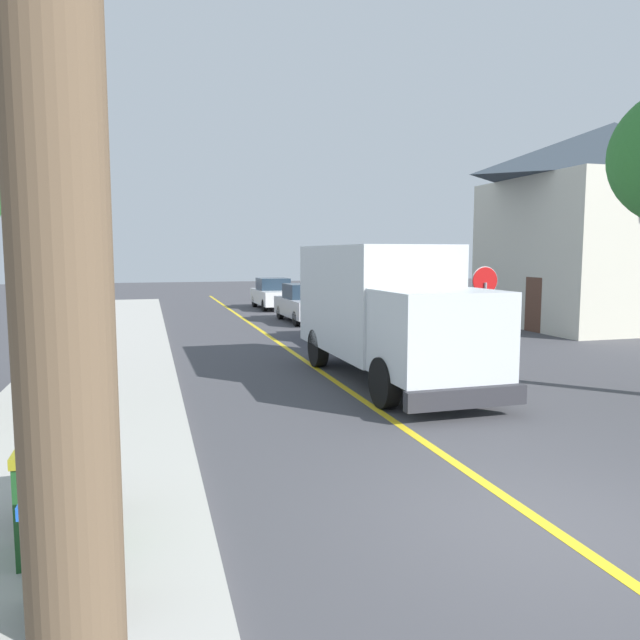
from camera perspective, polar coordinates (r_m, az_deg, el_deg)
ground_plane at (r=7.47m, az=20.95°, el=-17.88°), size 120.00×120.00×0.00m
sidewalk_curb at (r=9.94m, az=-22.61°, el=-11.38°), size 3.60×60.00×0.15m
centre_line_yellow at (r=16.25m, az=-0.66°, el=-4.36°), size 0.16×56.00×0.01m
box_truck at (r=14.48m, az=6.05°, el=1.33°), size 2.52×7.22×3.20m
parked_car_near at (r=20.77m, az=2.67°, el=0.15°), size 1.81×4.41×1.67m
parked_car_mid at (r=26.70m, az=-1.41°, el=1.52°), size 1.93×4.45×1.67m
parked_car_far at (r=33.17m, az=-4.41°, el=2.44°), size 1.87×4.43×1.67m
trash_bin_front at (r=5.45m, az=-22.24°, el=-19.44°), size 0.65×0.73×1.06m
trash_bin_middle at (r=6.52m, az=-23.73°, el=-15.15°), size 0.64×0.72×1.06m
trash_bin_back at (r=7.33m, az=-22.45°, el=-12.69°), size 0.65×0.73×1.06m
stop_sign at (r=17.56m, az=15.26°, el=2.30°), size 0.80×0.10×2.65m
house_across_street at (r=28.00m, az=25.61°, el=8.37°), size 9.25×7.98×8.31m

